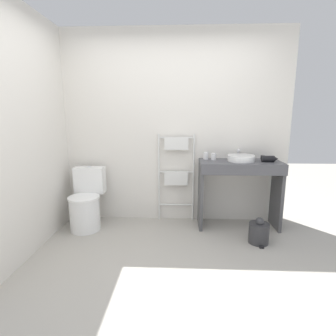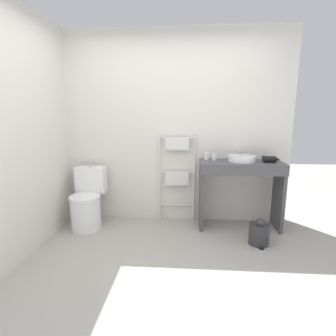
% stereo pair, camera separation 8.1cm
% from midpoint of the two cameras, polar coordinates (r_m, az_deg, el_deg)
% --- Properties ---
extents(ground_plane, '(12.00, 12.00, 0.00)m').
position_cam_midpoint_polar(ground_plane, '(2.55, -0.03, -23.82)').
color(ground_plane, '#A8A399').
extents(wall_back, '(3.16, 0.12, 2.58)m').
position_cam_midpoint_polar(wall_back, '(3.64, 1.75, 8.63)').
color(wall_back, silver).
rests_on(wall_back, ground_plane).
extents(wall_side, '(0.12, 2.22, 2.58)m').
position_cam_midpoint_polar(wall_side, '(3.29, -26.68, 7.11)').
color(wall_side, silver).
rests_on(wall_side, ground_plane).
extents(toilet, '(0.40, 0.55, 0.79)m').
position_cam_midpoint_polar(toilet, '(3.64, -16.54, -7.27)').
color(toilet, white).
rests_on(toilet, ground_plane).
extents(towel_radiator, '(0.50, 0.06, 1.22)m').
position_cam_midpoint_polar(towel_radiator, '(3.59, 2.62, 0.29)').
color(towel_radiator, silver).
rests_on(towel_radiator, ground_plane).
extents(vanity_counter, '(1.04, 0.46, 0.89)m').
position_cam_midpoint_polar(vanity_counter, '(3.52, 16.10, -3.17)').
color(vanity_counter, '#4C4C51').
rests_on(vanity_counter, ground_plane).
extents(sink_basin, '(0.34, 0.34, 0.08)m').
position_cam_midpoint_polar(sink_basin, '(3.48, 16.45, 2.04)').
color(sink_basin, white).
rests_on(sink_basin, vanity_counter).
extents(faucet, '(0.02, 0.10, 0.14)m').
position_cam_midpoint_polar(faucet, '(3.64, 15.93, 3.22)').
color(faucet, silver).
rests_on(faucet, vanity_counter).
extents(cup_near_wall, '(0.07, 0.07, 0.10)m').
position_cam_midpoint_polar(cup_near_wall, '(3.53, 9.07, 2.62)').
color(cup_near_wall, white).
rests_on(cup_near_wall, vanity_counter).
extents(cup_near_edge, '(0.07, 0.07, 0.09)m').
position_cam_midpoint_polar(cup_near_edge, '(3.50, 10.74, 2.43)').
color(cup_near_edge, white).
rests_on(cup_near_edge, vanity_counter).
extents(hair_dryer, '(0.20, 0.16, 0.08)m').
position_cam_midpoint_polar(hair_dryer, '(3.54, 21.93, 1.81)').
color(hair_dryer, black).
rests_on(hair_dryer, vanity_counter).
extents(trash_bin, '(0.23, 0.26, 0.31)m').
position_cam_midpoint_polar(trash_bin, '(3.30, 19.89, -13.23)').
color(trash_bin, '#333335').
rests_on(trash_bin, ground_plane).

